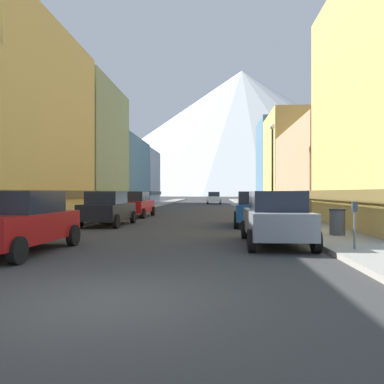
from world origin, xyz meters
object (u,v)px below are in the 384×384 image
(car_left_0, at_px, (20,222))
(potted_plant_2, at_px, (295,209))
(car_left_1, at_px, (108,208))
(pedestrian_0, at_px, (270,203))
(car_driving_0, at_px, (214,198))
(parking_meter_near, at_px, (355,218))
(car_left_2, at_px, (135,204))
(car_right_0, at_px, (276,218))
(pedestrian_1, at_px, (107,204))
(car_right_1, at_px, (254,209))
(streetlamp_right, at_px, (272,156))
(trash_bin_right, at_px, (337,222))
(potted_plant_0, at_px, (51,212))

(car_left_0, height_order, potted_plant_2, car_left_0)
(car_left_1, bearing_deg, pedestrian_0, 49.25)
(car_driving_0, xyz_separation_m, parking_meter_near, (4.15, -45.74, 0.11))
(car_left_2, relative_size, parking_meter_near, 3.36)
(parking_meter_near, bearing_deg, pedestrian_0, 88.60)
(car_right_0, bearing_deg, pedestrian_1, 123.14)
(parking_meter_near, bearing_deg, pedestrian_1, 125.09)
(car_right_1, bearing_deg, parking_meter_near, -77.51)
(car_left_0, height_order, car_right_1, same)
(pedestrian_1, bearing_deg, parking_meter_near, -54.91)
(car_right_1, xyz_separation_m, potted_plant_2, (3.20, 5.45, -0.25))
(car_driving_0, distance_m, potted_plant_2, 31.94)
(pedestrian_0, height_order, streetlamp_right, streetlamp_right)
(car_left_0, height_order, pedestrian_0, car_left_0)
(streetlamp_right, bearing_deg, pedestrian_1, 160.94)
(car_right_0, relative_size, trash_bin_right, 4.51)
(pedestrian_1, bearing_deg, car_driving_0, 74.68)
(car_left_0, height_order, pedestrian_1, car_left_0)
(pedestrian_1, bearing_deg, streetlamp_right, -19.06)
(pedestrian_0, bearing_deg, car_left_2, -154.73)
(potted_plant_0, xyz_separation_m, pedestrian_0, (13.25, 11.29, 0.18))
(car_left_2, xyz_separation_m, trash_bin_right, (10.15, -12.14, -0.26))
(pedestrian_1, bearing_deg, potted_plant_2, -11.99)
(car_right_1, xyz_separation_m, pedestrian_0, (2.45, 11.57, -0.04))
(car_left_1, distance_m, car_driving_0, 37.41)
(car_right_0, distance_m, pedestrian_1, 18.38)
(car_left_0, relative_size, car_right_0, 1.01)
(car_left_1, relative_size, car_driving_0, 1.01)
(potted_plant_2, bearing_deg, car_right_0, -104.28)
(car_left_2, xyz_separation_m, streetlamp_right, (9.15, -2.57, 3.09))
(car_right_1, height_order, pedestrian_0, car_right_1)
(parking_meter_near, distance_m, pedestrian_1, 20.88)
(potted_plant_2, height_order, streetlamp_right, streetlamp_right)
(potted_plant_2, bearing_deg, car_left_2, 172.72)
(car_left_1, xyz_separation_m, car_right_1, (7.60, 0.09, 0.00))
(car_left_0, relative_size, trash_bin_right, 4.57)
(car_left_2, height_order, potted_plant_2, car_left_2)
(car_left_1, xyz_separation_m, car_driving_0, (5.40, 37.02, 0.00))
(car_right_0, distance_m, potted_plant_0, 13.10)
(car_right_0, xyz_separation_m, pedestrian_0, (2.45, 18.70, -0.04))
(car_left_1, relative_size, car_right_0, 1.01)
(car_right_0, distance_m, parking_meter_near, 2.58)
(car_right_1, xyz_separation_m, car_driving_0, (-2.20, 36.92, 0.00))
(potted_plant_0, height_order, pedestrian_0, pedestrian_0)
(car_left_0, bearing_deg, car_driving_0, 83.33)
(parking_meter_near, relative_size, pedestrian_1, 0.85)
(car_left_0, distance_m, streetlamp_right, 16.59)
(parking_meter_near, height_order, pedestrian_1, pedestrian_1)
(trash_bin_right, bearing_deg, pedestrian_1, 132.87)
(car_driving_0, distance_m, trash_bin_right, 42.50)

